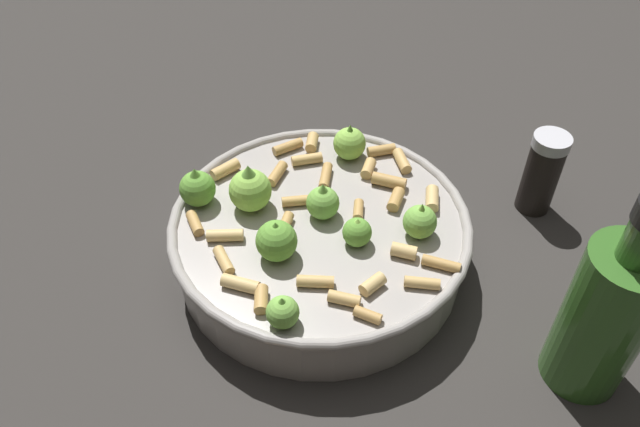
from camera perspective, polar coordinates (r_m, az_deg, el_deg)
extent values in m
plane|color=#2D2B28|center=(0.62, 0.00, -4.29)|extent=(2.40, 2.40, 0.00)
cylinder|color=#9E9993|center=(0.60, 0.00, -2.56)|extent=(0.28, 0.28, 0.05)
torus|color=#9E9993|center=(0.58, 0.00, -0.71)|extent=(0.29, 0.29, 0.01)
sphere|color=#609E38|center=(0.54, -4.01, -2.52)|extent=(0.04, 0.04, 0.04)
cone|color=#609E38|center=(0.53, -4.10, -1.26)|extent=(0.01, 0.01, 0.01)
sphere|color=#8CC64C|center=(0.65, 2.42, 6.49)|extent=(0.03, 0.03, 0.03)
cone|color=#609E38|center=(0.64, 2.47, 7.70)|extent=(0.01, 0.01, 0.01)
sphere|color=#8CC64C|center=(0.59, -6.43, 2.11)|extent=(0.04, 0.04, 0.04)
cone|color=#75B247|center=(0.57, -6.60, 3.68)|extent=(0.02, 0.02, 0.02)
sphere|color=#75B247|center=(0.50, -3.45, -9.03)|extent=(0.03, 0.03, 0.03)
cone|color=#609E38|center=(0.49, -3.51, -8.11)|extent=(0.01, 0.01, 0.01)
sphere|color=#609E38|center=(0.56, 3.42, -1.73)|extent=(0.03, 0.03, 0.03)
cone|color=#8CC64C|center=(0.55, 3.47, -0.83)|extent=(0.01, 0.01, 0.01)
sphere|color=#609E38|center=(0.60, -11.17, 2.25)|extent=(0.03, 0.03, 0.03)
cone|color=#609E38|center=(0.59, -11.40, 3.52)|extent=(0.02, 0.02, 0.01)
sphere|color=#75B247|center=(0.57, 9.14, -0.75)|extent=(0.03, 0.03, 0.03)
cone|color=#8CC64C|center=(0.56, 9.32, 0.40)|extent=(0.01, 0.01, 0.01)
sphere|color=#75B247|center=(0.58, 0.44, 0.94)|extent=(0.03, 0.03, 0.03)
cone|color=#75B247|center=(0.57, 0.45, 2.15)|extent=(0.02, 0.02, 0.01)
cylinder|color=tan|center=(0.59, 3.54, 0.33)|extent=(0.01, 0.02, 0.01)
cylinder|color=tan|center=(0.63, -3.97, 3.66)|extent=(0.01, 0.03, 0.01)
cylinder|color=tan|center=(0.55, -8.82, -4.29)|extent=(0.03, 0.03, 0.01)
cylinder|color=tan|center=(0.57, -3.16, -0.91)|extent=(0.01, 0.02, 0.01)
cylinder|color=tan|center=(0.67, -0.75, 6.54)|extent=(0.02, 0.02, 0.01)
cylinder|color=tan|center=(0.60, -2.11, 1.17)|extent=(0.03, 0.02, 0.01)
cylinder|color=tan|center=(0.62, 0.52, 3.43)|extent=(0.02, 0.03, 0.01)
cylinder|color=tan|center=(0.63, 4.46, 4.15)|extent=(0.01, 0.02, 0.01)
cylinder|color=tan|center=(0.53, 9.34, -6.30)|extent=(0.03, 0.01, 0.01)
cylinder|color=tan|center=(0.55, 7.71, -3.43)|extent=(0.02, 0.01, 0.01)
cylinder|color=tan|center=(0.62, -7.02, 3.03)|extent=(0.01, 0.02, 0.01)
cylinder|color=tan|center=(0.52, -5.42, -7.84)|extent=(0.02, 0.03, 0.01)
cylinder|color=tan|center=(0.51, 4.40, -9.28)|extent=(0.02, 0.01, 0.01)
cylinder|color=tan|center=(0.57, -8.71, -2.00)|extent=(0.03, 0.02, 0.01)
cylinder|color=tan|center=(0.60, 6.98, 1.28)|extent=(0.01, 0.03, 0.01)
cylinder|color=tan|center=(0.59, -11.40, -0.89)|extent=(0.03, 0.03, 0.01)
cylinder|color=tan|center=(0.66, 5.65, 5.79)|extent=(0.03, 0.02, 0.01)
cylinder|color=tan|center=(0.52, 2.23, -7.82)|extent=(0.03, 0.01, 0.01)
cylinder|color=tan|center=(0.53, 4.85, -6.49)|extent=(0.02, 0.03, 0.01)
cylinder|color=tan|center=(0.62, 6.35, 2.97)|extent=(0.03, 0.01, 0.01)
cylinder|color=tan|center=(0.64, -8.68, 4.02)|extent=(0.03, 0.03, 0.01)
cylinder|color=tan|center=(0.61, 10.25, 1.34)|extent=(0.02, 0.03, 0.01)
cylinder|color=tan|center=(0.64, -1.22, 5.00)|extent=(0.03, 0.03, 0.01)
cylinder|color=tan|center=(0.53, -7.31, -6.43)|extent=(0.03, 0.01, 0.01)
cylinder|color=tan|center=(0.66, -2.98, 6.13)|extent=(0.03, 0.03, 0.01)
cylinder|color=tan|center=(0.55, 11.05, -4.55)|extent=(0.03, 0.01, 0.01)
cylinder|color=tan|center=(0.53, -0.43, -6.25)|extent=(0.03, 0.02, 0.01)
cylinder|color=tan|center=(0.65, 7.53, 4.80)|extent=(0.03, 0.03, 0.01)
cylinder|color=black|center=(0.69, 19.56, 3.12)|extent=(0.04, 0.04, 0.08)
cylinder|color=silver|center=(0.66, 20.51, 6.18)|extent=(0.04, 0.04, 0.01)
cylinder|color=#336023|center=(0.53, 24.58, -8.90)|extent=(0.07, 0.07, 0.14)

